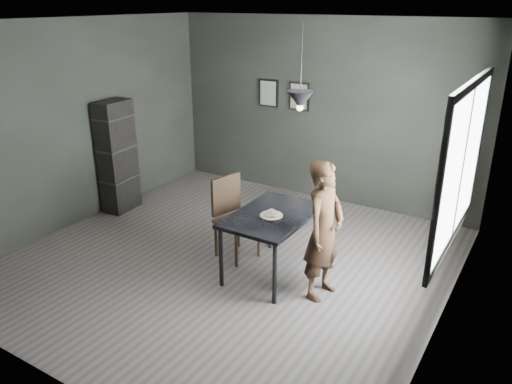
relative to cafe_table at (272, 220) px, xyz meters
The scene contains 13 objects.
ground 0.90m from the cafe_table, behind, with size 5.00×5.00×0.00m, color #35302E.
back_wall 2.67m from the cafe_table, 103.50° to the left, with size 5.00×0.10×2.80m, color black.
ceiling 2.21m from the cafe_table, behind, with size 5.00×5.00×0.02m.
window_assembly 2.10m from the cafe_table, ahead, with size 0.04×1.96×1.56m.
cafe_table is the anchor object (origin of this frame).
white_plate 0.11m from the cafe_table, 71.36° to the right, with size 0.23×0.23×0.01m, color white.
donut_pile 0.14m from the cafe_table, 71.36° to the right, with size 0.16×0.17×0.07m.
woman 0.70m from the cafe_table, ahead, with size 0.56×0.36×1.52m, color black.
wood_chair 0.68m from the cafe_table, 167.41° to the left, with size 0.53×0.53×1.01m.
shelf_unit 2.96m from the cafe_table, behind, with size 0.31×0.55×1.66m, color black.
pendant_lamp 1.41m from the cafe_table, 21.80° to the left, with size 0.28×0.28×0.86m.
framed_print_left 3.03m from the cafe_table, 121.30° to the left, with size 0.34×0.04×0.44m.
framed_print_right 2.80m from the cafe_table, 111.06° to the left, with size 0.34×0.04×0.44m.
Camera 1 is at (3.14, -4.48, 3.02)m, focal length 35.00 mm.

